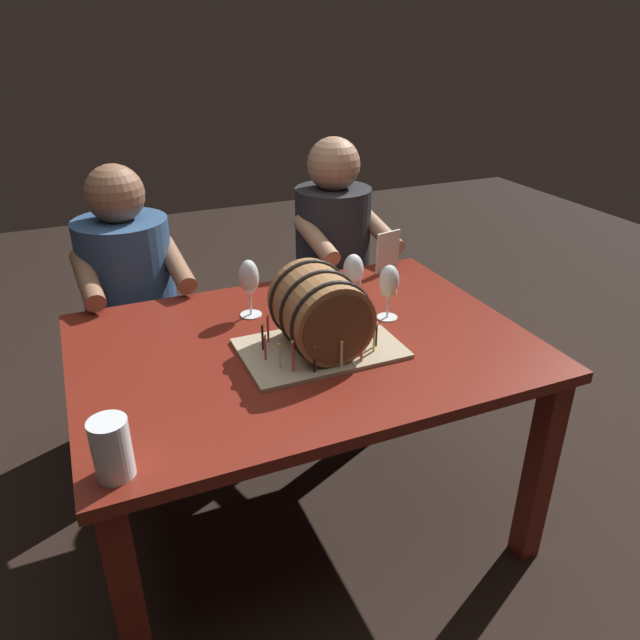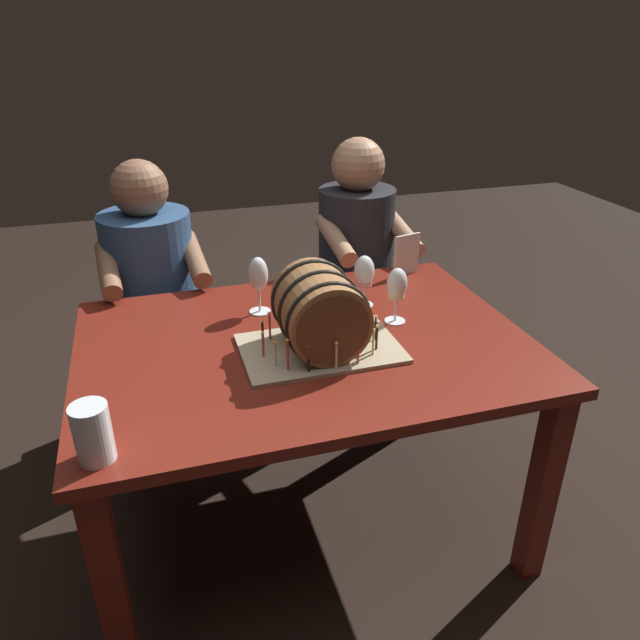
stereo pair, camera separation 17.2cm
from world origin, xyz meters
The scene contains 10 objects.
ground_plane centered at (0.00, 0.00, 0.00)m, with size 8.00×8.00×0.00m, color black.
dining_table centered at (0.00, 0.00, 0.62)m, with size 1.36×0.97×0.72m.
barrel_cake centered at (0.03, -0.07, 0.84)m, with size 0.46×0.30×0.26m.
wine_glass_rose centered at (0.26, 0.19, 0.84)m, with size 0.07×0.07×0.18m.
wine_glass_white centered at (0.31, 0.04, 0.85)m, with size 0.07×0.07×0.19m.
wine_glass_empty centered at (-0.09, 0.24, 0.85)m, with size 0.07×0.07×0.19m.
beer_pint centered at (-0.59, -0.40, 0.79)m, with size 0.08×0.08×0.14m.
menu_card centered at (0.51, 0.40, 0.80)m, with size 0.11×0.01×0.16m, color silver.
person_seated_left centered at (-0.43, 0.72, 0.54)m, with size 0.40×0.49×1.16m.
person_seated_right centered at (0.43, 0.72, 0.54)m, with size 0.37×0.46×1.19m.
Camera 1 is at (-0.58, -1.49, 1.60)m, focal length 33.46 mm.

